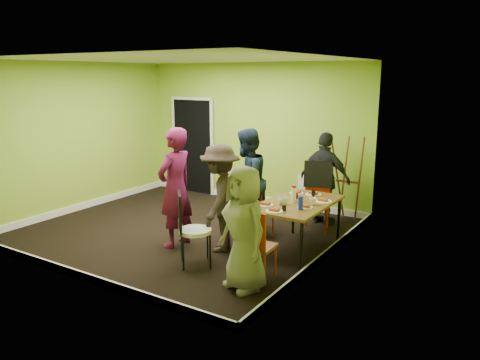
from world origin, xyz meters
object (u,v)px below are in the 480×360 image
object	(u,v)px
person_standing	(175,188)
person_left_near	(220,198)
chair_back_end	(318,181)
orange_bottle	(297,195)
dining_table	(297,206)
chair_front_end	(256,242)
chair_bentwood	(190,226)
thermos	(294,195)
person_left_far	(247,181)
blue_bottle	(301,203)
person_front_end	(244,229)
person_back_end	(325,179)
easel	(347,180)
chair_left_near	(240,211)
chair_left_far	(257,206)

from	to	relation	value
person_standing	person_left_near	bearing A→B (deg)	109.15
chair_back_end	orange_bottle	distance (m)	0.96
dining_table	chair_front_end	xyz separation A→B (m)	(0.01, -1.22, -0.17)
chair_bentwood	orange_bottle	distance (m)	1.76
thermos	person_left_far	xyz separation A→B (m)	(-1.04, 0.40, 0.00)
blue_bottle	person_front_end	distance (m)	1.16
chair_front_end	person_back_end	xyz separation A→B (m)	(-0.17, 2.66, 0.28)
person_standing	person_front_end	bearing A→B (deg)	68.91
person_standing	easel	bearing A→B (deg)	146.67
person_left_near	chair_front_end	bearing A→B (deg)	37.55
orange_bottle	person_back_end	size ratio (longest dim) A/B	0.05
chair_bentwood	person_left_far	xyz separation A→B (m)	(-0.09, 1.62, 0.29)
dining_table	person_standing	size ratio (longest dim) A/B	0.83
chair_front_end	thermos	world-z (taller)	thermos
chair_left_near	easel	distance (m)	2.28
chair_bentwood	orange_bottle	world-z (taller)	chair_bentwood
orange_bottle	person_front_end	distance (m)	1.73
chair_bentwood	person_back_end	distance (m)	2.84
dining_table	blue_bottle	distance (m)	0.42
chair_left_near	easel	xyz separation A→B (m)	(0.90, 2.09, 0.19)
chair_left_far	thermos	bearing A→B (deg)	91.66
thermos	person_back_end	bearing A→B (deg)	94.34
chair_back_end	chair_bentwood	size ratio (longest dim) A/B	1.11
dining_table	chair_back_end	size ratio (longest dim) A/B	1.32
person_left_far	person_back_end	bearing A→B (deg)	134.06
orange_bottle	person_front_end	bearing A→B (deg)	-86.00
chair_left_near	chair_back_end	size ratio (longest dim) A/B	0.91
blue_bottle	orange_bottle	distance (m)	0.68
person_left_near	person_front_end	xyz separation A→B (m)	(0.97, -0.91, -0.03)
person_back_end	person_front_end	world-z (taller)	person_back_end
chair_left_near	chair_front_end	distance (m)	1.17
chair_bentwood	orange_bottle	xyz separation A→B (m)	(0.87, 1.51, 0.22)
chair_bentwood	person_back_end	world-z (taller)	person_back_end
chair_back_end	person_left_far	bearing A→B (deg)	24.87
chair_back_end	thermos	size ratio (longest dim) A/B	5.22
chair_back_end	person_left_far	xyz separation A→B (m)	(-0.89, -0.85, 0.06)
chair_left_near	person_standing	bearing A→B (deg)	-51.56
orange_bottle	person_left_far	distance (m)	0.97
person_back_end	person_front_end	xyz separation A→B (m)	(0.15, -2.92, -0.04)
chair_bentwood	person_standing	distance (m)	0.89
easel	person_front_end	size ratio (longest dim) A/B	1.02
blue_bottle	thermos	bearing A→B (deg)	129.60
dining_table	person_front_end	xyz separation A→B (m)	(-0.01, -1.47, 0.07)
chair_left_far	person_standing	xyz separation A→B (m)	(-0.81, -1.05, 0.42)
chair_front_end	orange_bottle	bearing A→B (deg)	92.22
person_left_far	person_back_end	xyz separation A→B (m)	(0.93, 1.08, -0.05)
dining_table	person_standing	xyz separation A→B (m)	(-1.66, -0.76, 0.21)
dining_table	person_left_near	xyz separation A→B (m)	(-0.98, -0.56, 0.10)
easel	thermos	size ratio (longest dim) A/B	7.15
chair_left_far	thermos	size ratio (longest dim) A/B	3.98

